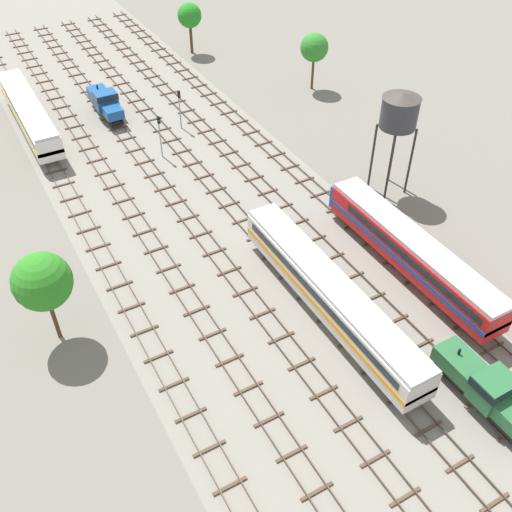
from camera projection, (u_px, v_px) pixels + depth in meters
The scene contains 19 objects.
ground_plane at pixel (220, 225), 57.39m from camera, with size 480.00×480.00×0.00m, color slate.
ballast_bed at pixel (220, 225), 57.38m from camera, with size 27.07×176.00×0.01m, color gray.
track_far_left at pixel (103, 256), 53.70m from camera, with size 2.40×126.00×0.29m.
track_left at pixel (150, 240), 55.40m from camera, with size 2.40×126.00×0.29m.
track_centre_left at pixel (194, 226), 57.10m from camera, with size 2.40×126.00×0.29m.
track_centre at pixel (236, 212), 58.81m from camera, with size 2.40×126.00×0.29m.
track_centre_right at pixel (275, 199), 60.51m from camera, with size 2.40×126.00×0.29m.
track_right at pixel (312, 187), 62.21m from camera, with size 2.40×126.00×0.29m.
shunter_loco_centre_right_nearest at pixel (487, 387), 40.36m from camera, with size 2.74×8.46×3.10m.
passenger_coach_centre_near at pixel (330, 293), 46.49m from camera, with size 2.96×22.00×3.80m.
diesel_railcar_right_mid at pixel (412, 251), 50.46m from camera, with size 2.96×20.50×3.80m.
shunter_loco_centre_left_midfar at pixel (105, 101), 73.28m from camera, with size 2.74×8.46×3.10m.
diesel_railcar_far_left_far at pixel (29, 113), 69.72m from camera, with size 2.96×20.50×3.80m.
water_tower at pixel (400, 112), 56.16m from camera, with size 3.81×3.81×10.97m.
signal_post_nearest at pixel (179, 104), 70.00m from camera, with size 0.28×0.47×5.04m.
signal_post_near at pixel (160, 131), 64.88m from camera, with size 0.28×0.47×5.21m.
lineside_tree_0 at pixel (314, 48), 76.88m from camera, with size 3.73×3.73×7.62m.
lineside_tree_1 at pixel (190, 16), 86.49m from camera, with size 3.58×3.58×7.45m.
lineside_tree_2 at pixel (42, 282), 42.56m from camera, with size 4.44×4.44×8.24m.
Camera 1 is at (-19.04, 14.72, 35.33)m, focal length 40.88 mm.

